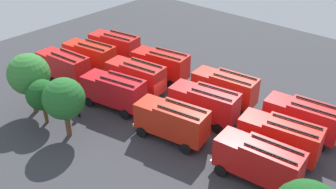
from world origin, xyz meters
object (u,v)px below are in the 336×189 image
(fire_truck_7, at_px, (90,55))
(traffic_cone_2, at_px, (147,62))
(fire_truck_5, at_px, (204,103))
(fire_truck_11, at_px, (64,66))
(fire_truck_10, at_px, (114,90))
(firefighter_1, at_px, (78,109))
(fire_truck_6, at_px, (136,76))
(tree_1, at_px, (64,99))
(traffic_cone_0, at_px, (53,88))
(traffic_cone_1, at_px, (190,91))
(tree_2, at_px, (42,95))
(tree_3, at_px, (29,74))
(firefighter_0, at_px, (167,58))
(fire_truck_0, at_px, (302,118))
(fire_truck_3, at_px, (115,45))
(fire_truck_9, at_px, (172,120))
(fire_truck_2, at_px, (161,64))
(fire_truck_1, at_px, (225,87))
(fire_truck_8, at_px, (258,160))
(fire_truck_4, at_px, (280,137))

(fire_truck_7, relative_size, traffic_cone_2, 12.22)
(fire_truck_5, distance_m, fire_truck_11, 18.33)
(fire_truck_10, bearing_deg, firefighter_1, 57.15)
(fire_truck_6, height_order, tree_1, tree_1)
(firefighter_1, relative_size, traffic_cone_0, 2.56)
(traffic_cone_1, bearing_deg, tree_2, 63.06)
(tree_3, bearing_deg, firefighter_0, -99.26)
(fire_truck_0, bearing_deg, fire_truck_3, -6.06)
(tree_3, bearing_deg, fire_truck_9, -157.57)
(fire_truck_2, bearing_deg, fire_truck_7, 16.15)
(fire_truck_5, distance_m, tree_1, 13.63)
(fire_truck_2, distance_m, fire_truck_11, 11.65)
(fire_truck_0, distance_m, fire_truck_2, 17.97)
(fire_truck_5, height_order, fire_truck_7, same)
(tree_1, xyz_separation_m, tree_2, (3.58, 0.18, -0.87))
(traffic_cone_2, bearing_deg, firefighter_1, 104.80)
(fire_truck_10, distance_m, tree_2, 7.33)
(fire_truck_1, bearing_deg, fire_truck_5, 87.28)
(fire_truck_1, relative_size, fire_truck_9, 0.99)
(fire_truck_5, xyz_separation_m, tree_3, (14.54, 10.39, 2.31))
(tree_1, distance_m, traffic_cone_0, 10.49)
(fire_truck_0, distance_m, fire_truck_7, 26.81)
(tree_3, bearing_deg, fire_truck_5, -144.46)
(traffic_cone_0, bearing_deg, traffic_cone_1, -141.42)
(firefighter_0, xyz_separation_m, tree_2, (0.25, 18.39, 2.32))
(fire_truck_11, bearing_deg, fire_truck_6, -159.90)
(fire_truck_3, distance_m, fire_truck_6, 9.62)
(traffic_cone_2, bearing_deg, fire_truck_9, 142.10)
(fire_truck_11, bearing_deg, fire_truck_7, -93.57)
(fire_truck_2, bearing_deg, tree_3, 61.01)
(fire_truck_11, distance_m, firefighter_1, 8.57)
(fire_truck_10, relative_size, traffic_cone_1, 11.30)
(fire_truck_10, distance_m, fire_truck_11, 9.09)
(fire_truck_6, xyz_separation_m, traffic_cone_2, (4.51, -6.35, -1.85))
(fire_truck_0, xyz_separation_m, tree_2, (20.45, 14.76, 1.10))
(fire_truck_11, bearing_deg, firefighter_1, 149.06)
(traffic_cone_2, bearing_deg, fire_truck_8, 155.44)
(firefighter_1, relative_size, tree_2, 0.37)
(fire_truck_2, xyz_separation_m, traffic_cone_0, (7.76, 10.28, -1.81))
(fire_truck_10, bearing_deg, traffic_cone_2, -74.16)
(fire_truck_1, bearing_deg, fire_truck_0, 173.15)
(firefighter_0, bearing_deg, fire_truck_7, 163.72)
(tree_3, relative_size, traffic_cone_0, 9.61)
(traffic_cone_0, bearing_deg, fire_truck_11, -72.95)
(fire_truck_4, bearing_deg, fire_truck_0, -100.78)
(fire_truck_3, relative_size, traffic_cone_0, 10.84)
(fire_truck_1, distance_m, firefighter_0, 11.97)
(fire_truck_0, bearing_deg, fire_truck_1, -6.37)
(fire_truck_8, height_order, fire_truck_9, same)
(firefighter_1, bearing_deg, traffic_cone_0, 79.13)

